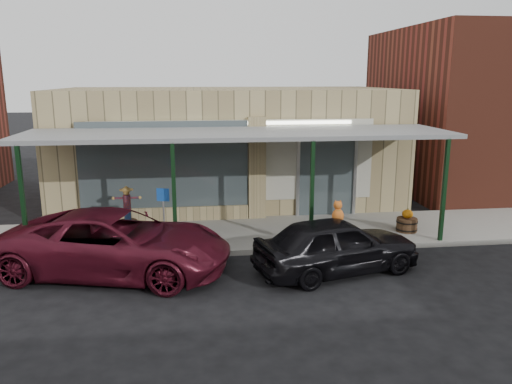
{
  "coord_description": "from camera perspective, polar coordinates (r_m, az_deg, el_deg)",
  "views": [
    {
      "loc": [
        -1.24,
        -10.41,
        4.61
      ],
      "look_at": [
        0.37,
        2.6,
        1.58
      ],
      "focal_mm": 35.0,
      "sensor_mm": 36.0,
      "label": 1
    }
  ],
  "objects": [
    {
      "name": "awning",
      "position": [
        14.11,
        -1.96,
        6.52
      ],
      "size": [
        12.0,
        3.0,
        3.04
      ],
      "color": "slate",
      "rests_on": "ground"
    },
    {
      "name": "handicap_sign",
      "position": [
        13.28,
        -10.52,
        -2.05
      ],
      "size": [
        0.33,
        0.12,
        1.64
      ],
      "rotation": [
        0.0,
        0.0,
        -0.31
      ],
      "color": "gray",
      "rests_on": "sidewalk"
    },
    {
      "name": "sidewalk",
      "position": [
        14.77,
        -1.89,
        -4.85
      ],
      "size": [
        40.0,
        3.2,
        0.15
      ],
      "primitive_type": "cube",
      "color": "gray",
      "rests_on": "ground"
    },
    {
      "name": "car_maroon",
      "position": [
        12.36,
        -15.68,
        -5.65
      ],
      "size": [
        5.88,
        3.76,
        1.51
      ],
      "primitive_type": "imported",
      "rotation": [
        0.0,
        0.0,
        1.32
      ],
      "color": "#4F0F1E",
      "rests_on": "ground"
    },
    {
      "name": "parked_sedan",
      "position": [
        12.14,
        9.22,
        -5.99
      ],
      "size": [
        4.3,
        2.61,
        1.57
      ],
      "rotation": [
        0.0,
        0.0,
        1.84
      ],
      "color": "black",
      "rests_on": "ground"
    },
    {
      "name": "storefront",
      "position": [
        18.78,
        -3.2,
        5.3
      ],
      "size": [
        12.0,
        6.25,
        4.2
      ],
      "color": "tan",
      "rests_on": "ground"
    },
    {
      "name": "block_buildings_near",
      "position": [
        19.89,
        2.4,
        10.58
      ],
      "size": [
        61.0,
        8.0,
        8.0
      ],
      "color": "maroon",
      "rests_on": "ground"
    },
    {
      "name": "barrel_pumpkin",
      "position": [
        15.39,
        16.86,
        -3.42
      ],
      "size": [
        0.7,
        0.7,
        0.71
      ],
      "rotation": [
        0.0,
        0.0,
        0.19
      ],
      "color": "#4F2F1F",
      "rests_on": "sidewalk"
    },
    {
      "name": "barrel_scarecrow",
      "position": [
        15.06,
        -14.44,
        -2.75
      ],
      "size": [
        0.81,
        0.71,
        1.4
      ],
      "rotation": [
        0.0,
        0.0,
        -0.42
      ],
      "color": "#4F2F1F",
      "rests_on": "sidewalk"
    },
    {
      "name": "ground",
      "position": [
        11.45,
        -0.22,
        -10.71
      ],
      "size": [
        120.0,
        120.0,
        0.0
      ],
      "primitive_type": "plane",
      "color": "black",
      "rests_on": "ground"
    }
  ]
}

